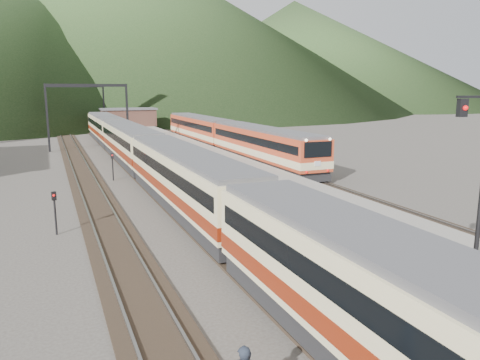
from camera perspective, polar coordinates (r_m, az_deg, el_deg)
name	(u,v)px	position (r m, az deg, el deg)	size (l,w,h in m)	color
track_main	(136,166)	(46.04, -12.61, 1.63)	(2.60, 200.00, 0.23)	black
track_far	(81,170)	(45.48, -18.82, 1.19)	(2.60, 200.00, 0.23)	black
track_second	(246,160)	(49.26, 0.68, 2.51)	(2.60, 200.00, 0.23)	black
platform	(198,161)	(45.33, -5.20, 2.26)	(8.00, 100.00, 1.00)	gray
gantry_near	(88,104)	(60.02, -18.07, 8.80)	(9.55, 0.25, 8.00)	black
gantry_far	(75,100)	(84.96, -19.45, 9.24)	(9.55, 0.25, 8.00)	black
station_shed	(129,117)	(83.99, -13.43, 7.48)	(9.40, 4.40, 3.10)	brown
hill_b	(125,24)	(239.69, -13.89, 18.00)	(220.00, 220.00, 75.00)	#23411C
hill_c	(293,53)	(245.52, 6.51, 15.13)	(160.00, 160.00, 50.00)	#23411C
main_train	(151,156)	(38.59, -10.83, 2.88)	(2.97, 81.28, 3.62)	beige
second_train	(226,136)	(54.43, -1.75, 5.40)	(2.94, 40.06, 3.59)	#C34324
short_signal_b	(112,163)	(39.52, -15.28, 2.03)	(0.24, 0.19, 2.27)	black
short_signal_c	(55,207)	(25.74, -21.65, -3.09)	(0.25, 0.21, 2.27)	black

